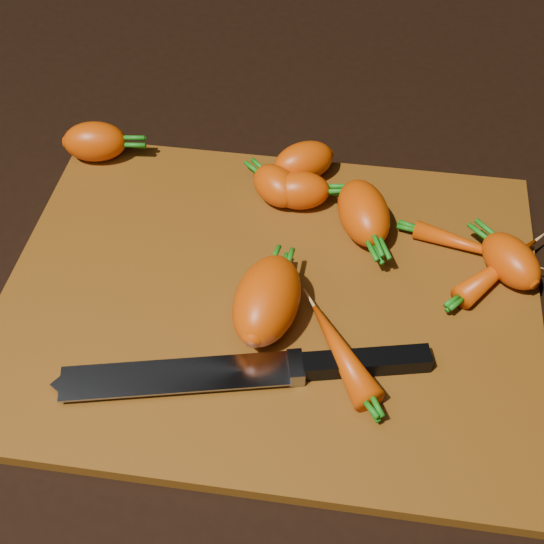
# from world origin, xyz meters

# --- Properties ---
(ground) EXTENTS (2.00, 2.00, 0.01)m
(ground) POSITION_xyz_m (0.00, 0.00, -0.01)
(ground) COLOR black
(cutting_board) EXTENTS (0.50, 0.40, 0.01)m
(cutting_board) POSITION_xyz_m (0.00, 0.00, 0.01)
(cutting_board) COLOR brown
(cutting_board) RESTS_ON ground
(carrot_0) EXTENTS (0.07, 0.05, 0.04)m
(carrot_0) POSITION_xyz_m (-0.22, 0.17, 0.03)
(carrot_0) COLOR #D54100
(carrot_0) RESTS_ON cutting_board
(carrot_1) EXTENTS (0.07, 0.07, 0.04)m
(carrot_1) POSITION_xyz_m (-0.01, 0.13, 0.03)
(carrot_1) COLOR #D54100
(carrot_1) RESTS_ON cutting_board
(carrot_2) EXTENTS (0.07, 0.10, 0.05)m
(carrot_2) POSITION_xyz_m (0.08, 0.10, 0.04)
(carrot_2) COLOR #D54100
(carrot_2) RESTS_ON cutting_board
(carrot_3) EXTENTS (0.07, 0.10, 0.06)m
(carrot_3) POSITION_xyz_m (0.00, -0.03, 0.04)
(carrot_3) COLOR #D54100
(carrot_3) RESTS_ON cutting_board
(carrot_4) EXTENTS (0.08, 0.07, 0.04)m
(carrot_4) POSITION_xyz_m (0.01, 0.17, 0.03)
(carrot_4) COLOR #D54100
(carrot_4) RESTS_ON cutting_board
(carrot_5) EXTENTS (0.07, 0.05, 0.04)m
(carrot_5) POSITION_xyz_m (0.01, 0.13, 0.03)
(carrot_5) COLOR #D54100
(carrot_5) RESTS_ON cutting_board
(carrot_6) EXTENTS (0.07, 0.08, 0.04)m
(carrot_6) POSITION_xyz_m (0.22, 0.05, 0.03)
(carrot_6) COLOR #D54100
(carrot_6) RESTS_ON cutting_board
(carrot_7) EXTENTS (0.09, 0.10, 0.02)m
(carrot_7) POSITION_xyz_m (0.21, 0.05, 0.02)
(carrot_7) COLOR #D54100
(carrot_7) RESTS_ON cutting_board
(carrot_8) EXTENTS (0.11, 0.05, 0.02)m
(carrot_8) POSITION_xyz_m (0.18, 0.08, 0.02)
(carrot_8) COLOR #D54100
(carrot_8) RESTS_ON cutting_board
(carrot_9) EXTENTS (0.08, 0.11, 0.03)m
(carrot_9) POSITION_xyz_m (0.07, -0.07, 0.03)
(carrot_9) COLOR #D54100
(carrot_9) RESTS_ON cutting_board
(knife) EXTENTS (0.31, 0.10, 0.02)m
(knife) POSITION_xyz_m (-0.05, -0.11, 0.02)
(knife) COLOR gray
(knife) RESTS_ON cutting_board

